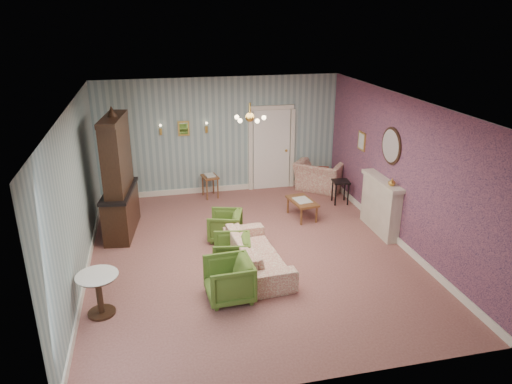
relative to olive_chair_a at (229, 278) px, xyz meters
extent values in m
plane|color=#945F56|center=(0.66, 1.42, -0.37)|extent=(7.00, 7.00, 0.00)
plane|color=white|center=(0.66, 1.42, 2.53)|extent=(7.00, 7.00, 0.00)
plane|color=gray|center=(0.66, 4.92, 1.08)|extent=(6.00, 0.00, 6.00)
plane|color=gray|center=(0.66, -2.08, 1.08)|extent=(6.00, 0.00, 6.00)
plane|color=gray|center=(-2.34, 1.42, 1.08)|extent=(0.00, 7.00, 7.00)
plane|color=gray|center=(3.66, 1.42, 1.08)|extent=(0.00, 7.00, 7.00)
plane|color=#BC5E6B|center=(3.64, 1.42, 1.08)|extent=(0.00, 7.00, 7.00)
imported|color=#4B6B25|center=(0.00, 0.00, 0.00)|extent=(0.72, 0.76, 0.75)
imported|color=#4B6B25|center=(0.21, 0.95, -0.03)|extent=(0.72, 0.76, 0.68)
imported|color=#4B6B25|center=(0.29, 2.14, -0.04)|extent=(0.76, 0.79, 0.66)
imported|color=#A74D43|center=(0.67, 0.86, 0.02)|extent=(0.75, 2.08, 0.80)
imported|color=#A74D43|center=(3.17, 4.47, 0.14)|extent=(1.38, 1.34, 1.02)
imported|color=gold|center=(3.50, 1.42, 0.86)|extent=(0.15, 0.15, 0.15)
cube|color=maroon|center=(3.12, 4.32, 0.11)|extent=(0.41, 0.28, 0.39)
camera|label=1|loc=(-1.05, -6.59, 4.01)|focal=33.62mm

